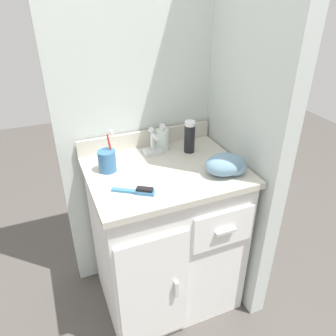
{
  "coord_description": "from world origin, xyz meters",
  "views": [
    {
      "loc": [
        -0.49,
        -1.21,
        1.57
      ],
      "look_at": [
        0.0,
        -0.03,
        0.84
      ],
      "focal_mm": 35.0,
      "sensor_mm": 36.0,
      "label": 1
    }
  ],
  "objects_px": {
    "soap_dispenser": "(162,139)",
    "hand_towel": "(227,165)",
    "toothbrush_cup": "(107,161)",
    "hairbrush": "(139,191)",
    "shaving_cream_can": "(190,137)"
  },
  "relations": [
    {
      "from": "soap_dispenser",
      "to": "hairbrush",
      "type": "relative_size",
      "value": 0.83
    },
    {
      "from": "soap_dispenser",
      "to": "hairbrush",
      "type": "bearing_deg",
      "value": -124.91
    },
    {
      "from": "soap_dispenser",
      "to": "shaving_cream_can",
      "type": "xyz_separation_m",
      "value": [
        0.11,
        -0.08,
        0.02
      ]
    },
    {
      "from": "toothbrush_cup",
      "to": "soap_dispenser",
      "type": "xyz_separation_m",
      "value": [
        0.31,
        0.11,
        0.01
      ]
    },
    {
      "from": "hairbrush",
      "to": "hand_towel",
      "type": "bearing_deg",
      "value": 33.0
    },
    {
      "from": "soap_dispenser",
      "to": "hairbrush",
      "type": "distance_m",
      "value": 0.42
    },
    {
      "from": "shaving_cream_can",
      "to": "hairbrush",
      "type": "distance_m",
      "value": 0.45
    },
    {
      "from": "toothbrush_cup",
      "to": "shaving_cream_can",
      "type": "distance_m",
      "value": 0.43
    },
    {
      "from": "toothbrush_cup",
      "to": "shaving_cream_can",
      "type": "height_order",
      "value": "toothbrush_cup"
    },
    {
      "from": "toothbrush_cup",
      "to": "hand_towel",
      "type": "height_order",
      "value": "toothbrush_cup"
    },
    {
      "from": "toothbrush_cup",
      "to": "shaving_cream_can",
      "type": "xyz_separation_m",
      "value": [
        0.43,
        0.03,
        0.03
      ]
    },
    {
      "from": "shaving_cream_can",
      "to": "hairbrush",
      "type": "relative_size",
      "value": 0.98
    },
    {
      "from": "shaving_cream_can",
      "to": "hand_towel",
      "type": "bearing_deg",
      "value": -77.58
    },
    {
      "from": "soap_dispenser",
      "to": "hand_towel",
      "type": "xyz_separation_m",
      "value": [
        0.17,
        -0.34,
        -0.01
      ]
    },
    {
      "from": "shaving_cream_can",
      "to": "hand_towel",
      "type": "height_order",
      "value": "shaving_cream_can"
    }
  ]
}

